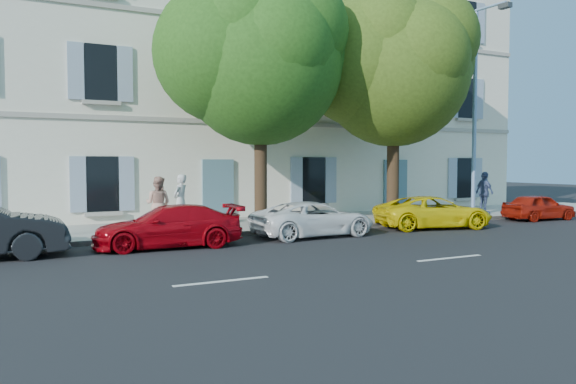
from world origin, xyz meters
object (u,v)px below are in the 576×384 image
car_red_hatchback (539,207)px  pedestrian_b (158,204)px  car_white_coupe (313,219)px  car_yellow_supercar (433,212)px  tree_right (394,72)px  tree_left (260,64)px  pedestrian_c (485,193)px  pedestrian_a (181,201)px  street_lamp (478,99)px  car_red_coupe (168,226)px

car_red_hatchback → pedestrian_b: size_ratio=1.80×
car_white_coupe → car_yellow_supercar: (4.99, -0.01, 0.02)m
car_red_hatchback → tree_right: tree_right is taller
car_red_hatchback → tree_left: (-11.70, 1.92, 5.21)m
tree_left → tree_right: size_ratio=0.98×
car_yellow_supercar → pedestrian_c: pedestrian_c is taller
car_red_hatchback → pedestrian_a: size_ratio=1.75×
car_red_hatchback → pedestrian_a: pedestrian_a is taller
tree_left → street_lamp: size_ratio=1.02×
car_red_coupe → tree_left: bearing=125.4°
car_yellow_supercar → pedestrian_a: pedestrian_a is taller
car_white_coupe → street_lamp: bearing=-82.4°
tree_right → street_lamp: size_ratio=1.05×
car_yellow_supercar → pedestrian_a: (-8.40, 3.22, 0.48)m
tree_right → pedestrian_c: 7.06m
car_red_coupe → pedestrian_b: pedestrian_b is taller
tree_right → car_red_coupe: bearing=-167.1°
car_white_coupe → pedestrian_c: pedestrian_c is taller
car_white_coupe → tree_left: (-0.87, 2.16, 5.19)m
tree_right → pedestrian_c: (5.18, 0.26, -4.79)m
tree_left → street_lamp: tree_left is taller
car_white_coupe → tree_left: bearing=19.5°
car_white_coupe → tree_right: (4.67, 1.96, 5.29)m
pedestrian_a → pedestrian_b: pedestrian_a is taller
car_red_coupe → street_lamp: (13.43, 1.74, 4.37)m
pedestrian_a → tree_left: bearing=116.4°
tree_right → street_lamp: bearing=-5.9°
car_red_coupe → pedestrian_c: (14.62, 2.42, 0.47)m
pedestrian_c → tree_left: bearing=99.1°
car_white_coupe → pedestrian_a: bearing=44.2°
pedestrian_a → tree_right: bearing=130.1°
street_lamp → pedestrian_c: (1.18, 0.68, -3.90)m
tree_right → pedestrian_b: tree_right is taller
car_red_hatchback → pedestrian_c: bearing=29.1°
tree_left → car_white_coupe: bearing=-67.9°
tree_right → pedestrian_b: bearing=176.6°
tree_left → car_red_coupe: bearing=-148.9°
car_red_hatchback → tree_right: bearing=77.3°
car_red_coupe → car_white_coupe: (4.77, 0.19, -0.03)m
street_lamp → pedestrian_b: street_lamp is taller
car_yellow_supercar → pedestrian_c: 5.37m
car_white_coupe → pedestrian_b: pedestrian_b is taller
car_white_coupe → pedestrian_b: 5.06m
car_yellow_supercar → car_red_hatchback: (5.84, 0.24, -0.04)m
pedestrian_b → car_red_hatchback: bearing=-148.4°
tree_left → pedestrian_c: (10.72, 0.07, -4.69)m
car_yellow_supercar → pedestrian_c: (4.86, 2.23, 0.48)m
car_yellow_supercar → street_lamp: size_ratio=0.49×
car_white_coupe → pedestrian_c: 10.11m
car_yellow_supercar → pedestrian_b: size_ratio=2.37×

